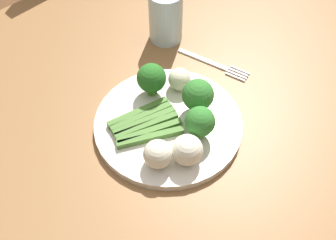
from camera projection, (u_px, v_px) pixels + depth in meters
dining_table at (170, 142)px, 0.88m from camera, size 1.40×1.05×0.72m
chair at (78, 10)px, 1.38m from camera, size 0.42×0.42×0.87m
plate at (168, 124)px, 0.79m from camera, size 0.28×0.28×0.01m
asparagus_bundle at (145, 125)px, 0.77m from camera, size 0.14×0.11×0.01m
broccoli_left at (198, 95)px, 0.77m from camera, size 0.06×0.06×0.07m
broccoli_back at (202, 121)px, 0.74m from camera, size 0.06×0.06×0.07m
broccoli_outer_edge at (151, 78)px, 0.80m from camera, size 0.06×0.06×0.07m
cauliflower_right at (158, 154)px, 0.71m from camera, size 0.05×0.05×0.05m
cauliflower_near_center at (180, 79)px, 0.82m from camera, size 0.04×0.04×0.04m
cauliflower_front at (187, 150)px, 0.71m from camera, size 0.05×0.05×0.05m
fork at (213, 64)px, 0.90m from camera, size 0.06×0.16×0.00m
water_glass at (166, 16)px, 0.91m from camera, size 0.07×0.07×0.12m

